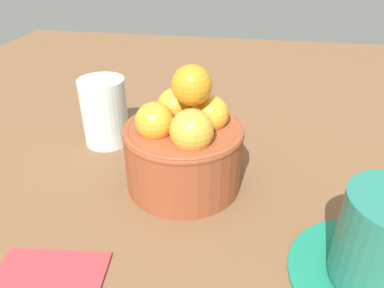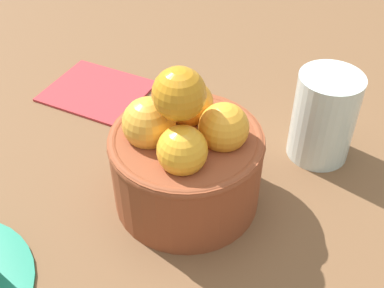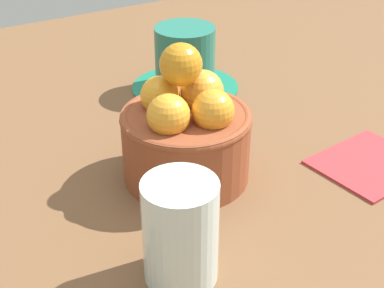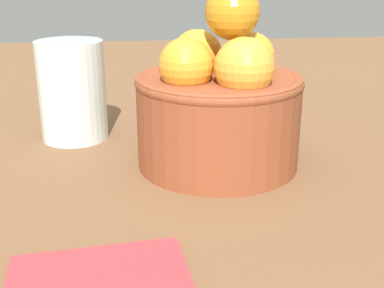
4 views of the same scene
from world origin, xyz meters
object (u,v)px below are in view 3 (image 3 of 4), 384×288
coffee_cup (185,62)px  folded_napkin (370,162)px  terracotta_bowl (186,133)px  water_glass (180,231)px

coffee_cup → folded_napkin: coffee_cup is taller
coffee_cup → folded_napkin: size_ratio=1.30×
coffee_cup → folded_napkin: bearing=104.8°
terracotta_bowl → coffee_cup: terracotta_bowl is taller
folded_napkin → coffee_cup: bearing=-75.2°
water_glass → folded_napkin: size_ratio=0.81×
terracotta_bowl → water_glass: terracotta_bowl is taller
water_glass → folded_napkin: bearing=-171.8°
coffee_cup → water_glass: 36.51cm
terracotta_bowl → coffee_cup: 21.77cm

